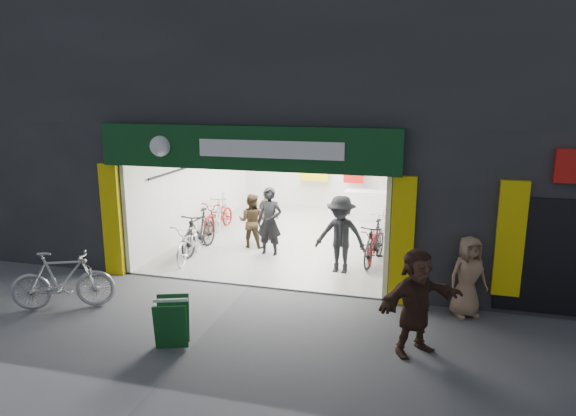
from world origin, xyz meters
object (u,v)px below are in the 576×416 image
at_px(pedestrian_near, 468,277).
at_px(sandwich_board, 172,322).
at_px(bike_left_front, 190,241).
at_px(parked_bike, 63,280).
at_px(bike_right_front, 374,243).

distance_m(pedestrian_near, sandwich_board, 5.46).
relative_size(bike_left_front, pedestrian_near, 1.20).
xyz_separation_m(parked_bike, pedestrian_near, (7.59, 1.72, 0.20)).
distance_m(bike_right_front, pedestrian_near, 3.25).
bearing_deg(parked_bike, bike_right_front, -76.88).
bearing_deg(bike_left_front, sandwich_board, -75.76).
xyz_separation_m(pedestrian_near, sandwich_board, (-4.79, -2.59, -0.32)).
relative_size(parked_bike, pedestrian_near, 1.25).
bearing_deg(bike_left_front, bike_right_front, 3.66).
height_order(bike_right_front, pedestrian_near, pedestrian_near).
distance_m(bike_right_front, sandwich_board, 5.85).
height_order(bike_left_front, bike_right_front, bike_right_front).
bearing_deg(pedestrian_near, bike_left_front, 138.00).
relative_size(bike_right_front, sandwich_board, 2.16).
bearing_deg(bike_left_front, pedestrian_near, -21.93).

